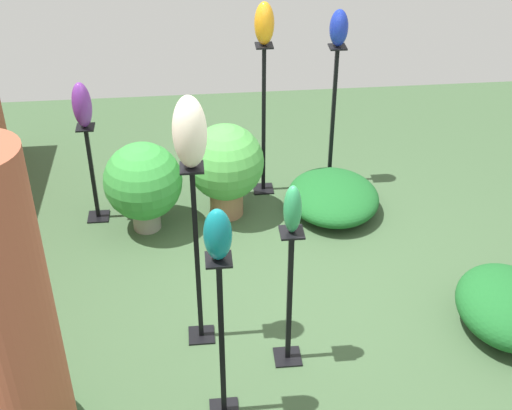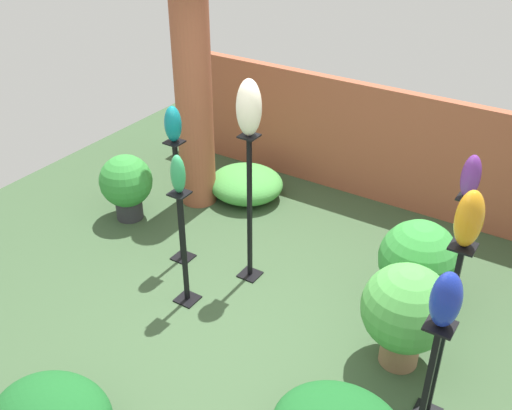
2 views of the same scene
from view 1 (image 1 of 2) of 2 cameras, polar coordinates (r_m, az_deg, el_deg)
ground_plane at (r=5.98m, az=1.85°, el=-7.27°), size 8.00×8.00×0.00m
brick_pillar at (r=3.95m, az=-18.11°, el=-11.47°), size 0.42×0.42×2.45m
pedestal_ivory at (r=5.18m, az=-4.71°, el=-4.75°), size 0.20×0.20×1.53m
pedestal_jade at (r=5.10m, az=2.68°, el=-7.91°), size 0.20×0.20×1.17m
pedestal_amber at (r=6.93m, az=0.61°, el=6.28°), size 0.20×0.20×1.55m
pedestal_cobalt at (r=7.13m, az=6.14°, el=6.57°), size 0.20×0.20×1.48m
pedestal_violet at (r=6.81m, az=-12.92°, el=2.12°), size 0.20×0.20×0.98m
pedestal_teal at (r=4.68m, az=-2.75°, el=-11.25°), size 0.20×0.20×1.33m
art_vase_ivory at (r=4.58m, az=-5.33°, el=5.82°), size 0.22×0.23×0.51m
art_vase_jade at (r=4.60m, az=2.94°, el=-0.34°), size 0.13×0.12×0.35m
art_vase_amber at (r=6.52m, az=0.67°, el=14.32°), size 0.17×0.18×0.40m
art_vase_cobalt at (r=6.75m, az=6.65°, el=13.90°), size 0.17×0.17×0.35m
art_vase_violet at (r=6.46m, az=-13.75°, el=7.78°), size 0.17×0.17×0.42m
art_vase_teal at (r=4.10m, az=-3.08°, el=-2.39°), size 0.16×0.17×0.35m
potted_plant_mid_right at (r=6.66m, az=-2.45°, el=3.23°), size 0.72×0.72×0.93m
potted_plant_mid_left at (r=6.55m, az=-9.03°, el=1.78°), size 0.72×0.72×0.87m
foliage_bed_east at (r=5.89m, az=19.51°, el=-7.66°), size 0.94×0.78×0.43m
foliage_bed_center at (r=6.93m, az=6.18°, el=0.66°), size 0.98×0.88×0.32m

